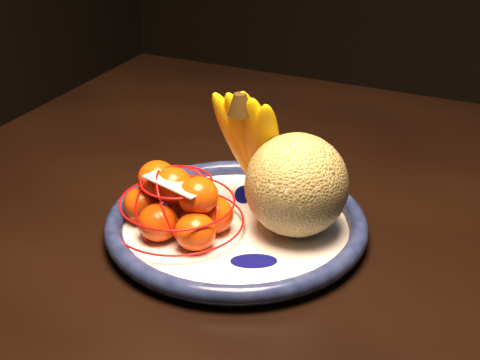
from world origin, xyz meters
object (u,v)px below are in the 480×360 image
at_px(dining_table, 467,290).
at_px(banana_bunch, 254,141).
at_px(cantaloupe, 297,185).
at_px(mandarin_bag, 178,205).
at_px(fruit_bowl, 236,225).

distance_m(dining_table, banana_bunch, 0.33).
relative_size(cantaloupe, mandarin_bag, 0.58).
bearing_deg(fruit_bowl, mandarin_bag, -147.04).
bearing_deg(cantaloupe, fruit_bowl, -162.13).
distance_m(fruit_bowl, mandarin_bag, 0.08).
distance_m(dining_table, fruit_bowl, 0.31).
relative_size(banana_bunch, mandarin_bag, 0.81).
relative_size(dining_table, fruit_bowl, 4.82).
bearing_deg(dining_table, banana_bunch, -167.70).
xyz_separation_m(dining_table, cantaloupe, (-0.20, -0.10, 0.15)).
height_order(fruit_bowl, cantaloupe, cantaloupe).
height_order(dining_table, mandarin_bag, mandarin_bag).
xyz_separation_m(dining_table, mandarin_bag, (-0.32, -0.16, 0.13)).
xyz_separation_m(fruit_bowl, banana_bunch, (-0.01, 0.06, 0.09)).
bearing_deg(cantaloupe, mandarin_bag, -154.65).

